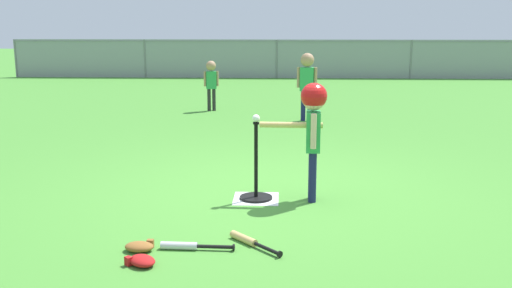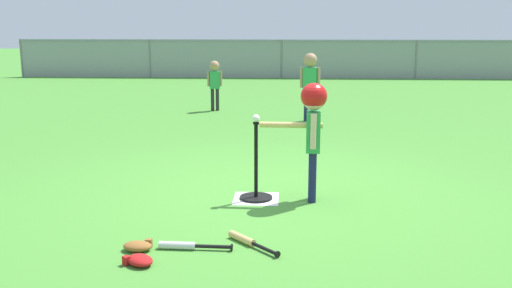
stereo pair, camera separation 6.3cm
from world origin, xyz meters
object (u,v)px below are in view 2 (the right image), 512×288
(batting_tee, at_px, (256,186))
(spare_bat_silver, at_px, (185,246))
(fielder_near_left, at_px, (310,78))
(batter_child, at_px, (313,118))
(glove_by_plate, at_px, (138,246))
(spare_bat_wood, at_px, (247,241))
(glove_near_bats, at_px, (139,260))
(baseball_on_tee, at_px, (256,118))
(fielder_deep_center, at_px, (215,79))

(batting_tee, relative_size, spare_bat_silver, 1.34)
(fielder_near_left, bearing_deg, batter_child, -91.93)
(batting_tee, height_order, glove_by_plate, batting_tee)
(spare_bat_wood, xyz_separation_m, glove_near_bats, (-0.74, -0.43, 0.01))
(glove_by_plate, bearing_deg, baseball_on_tee, 58.57)
(batter_child, height_order, glove_by_plate, batter_child)
(spare_bat_wood, distance_m, glove_by_plate, 0.83)
(fielder_deep_center, relative_size, fielder_near_left, 0.82)
(fielder_deep_center, distance_m, spare_bat_wood, 6.96)
(fielder_deep_center, relative_size, spare_bat_silver, 1.69)
(batting_tee, distance_m, spare_bat_wood, 1.19)
(spare_bat_silver, relative_size, glove_near_bats, 2.10)
(fielder_near_left, bearing_deg, spare_bat_wood, -96.94)
(spare_bat_silver, relative_size, spare_bat_wood, 1.26)
(batter_child, distance_m, spare_bat_silver, 1.82)
(baseball_on_tee, height_order, fielder_deep_center, fielder_deep_center)
(fielder_deep_center, distance_m, glove_near_bats, 7.31)
(baseball_on_tee, distance_m, fielder_deep_center, 5.77)
(spare_bat_wood, xyz_separation_m, glove_by_plate, (-0.82, -0.17, 0.01))
(glove_by_plate, bearing_deg, spare_bat_silver, 6.24)
(baseball_on_tee, height_order, spare_bat_silver, baseball_on_tee)
(batter_child, xyz_separation_m, fielder_deep_center, (-1.62, 5.68, -0.20))
(glove_by_plate, bearing_deg, batter_child, 44.36)
(baseball_on_tee, distance_m, fielder_near_left, 4.63)
(spare_bat_silver, height_order, glove_near_bats, glove_near_bats)
(fielder_deep_center, bearing_deg, spare_bat_wood, -81.06)
(batting_tee, bearing_deg, glove_by_plate, -121.43)
(baseball_on_tee, relative_size, spare_bat_wood, 0.16)
(batter_child, xyz_separation_m, spare_bat_wood, (-0.55, -1.17, -0.78))
(spare_bat_wood, bearing_deg, baseball_on_tee, 89.50)
(baseball_on_tee, relative_size, spare_bat_silver, 0.13)
(batter_child, relative_size, spare_bat_wood, 2.54)
(fielder_near_left, relative_size, glove_by_plate, 5.09)
(fielder_deep_center, bearing_deg, baseball_on_tee, -79.13)
(glove_near_bats, bearing_deg, baseball_on_tee, 65.07)
(batter_child, bearing_deg, baseball_on_tee, 177.82)
(spare_bat_wood, bearing_deg, glove_near_bats, -149.85)
(spare_bat_silver, bearing_deg, fielder_deep_center, 95.02)
(spare_bat_silver, height_order, glove_by_plate, glove_by_plate)
(fielder_deep_center, bearing_deg, fielder_near_left, -31.48)
(fielder_near_left, xyz_separation_m, glove_near_bats, (-1.44, -6.19, -0.72))
(baseball_on_tee, distance_m, glove_by_plate, 1.76)
(batting_tee, relative_size, glove_near_bats, 2.82)
(fielder_deep_center, height_order, fielder_near_left, fielder_near_left)
(fielder_deep_center, bearing_deg, spare_bat_silver, -84.98)
(batting_tee, xyz_separation_m, spare_bat_silver, (-0.47, -1.31, -0.10))
(baseball_on_tee, distance_m, spare_bat_wood, 1.41)
(batting_tee, height_order, spare_bat_silver, batting_tee)
(baseball_on_tee, bearing_deg, batter_child, -2.18)
(fielder_near_left, bearing_deg, spare_bat_silver, -101.19)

